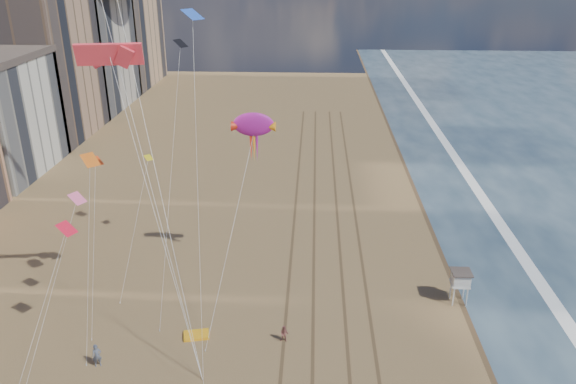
# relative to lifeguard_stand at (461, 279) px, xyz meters

# --- Properties ---
(wet_sand) EXTENTS (260.00, 260.00, 0.00)m
(wet_sand) POSITION_rel_lifeguard_stand_xyz_m (4.58, 16.73, -2.49)
(wet_sand) COLOR #42301E
(wet_sand) RESTS_ON ground
(foam) EXTENTS (260.00, 260.00, 0.00)m
(foam) POSITION_rel_lifeguard_stand_xyz_m (8.78, 16.73, -2.48)
(foam) COLOR white
(foam) RESTS_ON ground
(tracks) EXTENTS (7.68, 120.00, 0.01)m
(tracks) POSITION_rel_lifeguard_stand_xyz_m (-11.87, 6.73, -2.48)
(tracks) COLOR brown
(tracks) RESTS_ON ground
(buildings) EXTENTS (34.72, 131.35, 29.00)m
(buildings) POSITION_rel_lifeguard_stand_xyz_m (-60.15, 42.32, 11.06)
(buildings) COLOR #C6B284
(buildings) RESTS_ON ground
(lifeguard_stand) EXTENTS (1.79, 1.79, 3.23)m
(lifeguard_stand) POSITION_rel_lifeguard_stand_xyz_m (0.00, 0.00, 0.00)
(lifeguard_stand) COLOR silver
(lifeguard_stand) RESTS_ON ground
(grounded_kite) EXTENTS (2.30, 1.73, 0.24)m
(grounded_kite) POSITION_rel_lifeguard_stand_xyz_m (-22.94, -6.10, -2.37)
(grounded_kite) COLOR #F9A714
(grounded_kite) RESTS_ON ground
(show_kite) EXTENTS (4.05, 6.46, 19.08)m
(show_kite) POSITION_rel_lifeguard_stand_xyz_m (-18.85, 3.99, 12.91)
(show_kite) COLOR #A4198F
(show_kite) RESTS_ON ground
(kite_flyer_a) EXTENTS (0.83, 0.71, 1.93)m
(kite_flyer_a) POSITION_rel_lifeguard_stand_xyz_m (-29.83, -10.06, -1.52)
(kite_flyer_a) COLOR #4F5666
(kite_flyer_a) RESTS_ON ground
(kite_flyer_b) EXTENTS (0.77, 0.63, 1.48)m
(kite_flyer_b) POSITION_rel_lifeguard_stand_xyz_m (-15.56, -6.40, -1.75)
(kite_flyer_b) COLOR brown
(kite_flyer_b) RESTS_ON ground
(small_kites) EXTENTS (12.23, 19.52, 16.21)m
(small_kites) POSITION_rel_lifeguard_stand_xyz_m (-29.14, -1.99, 13.20)
(small_kites) COLOR black
(small_kites) RESTS_ON ground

